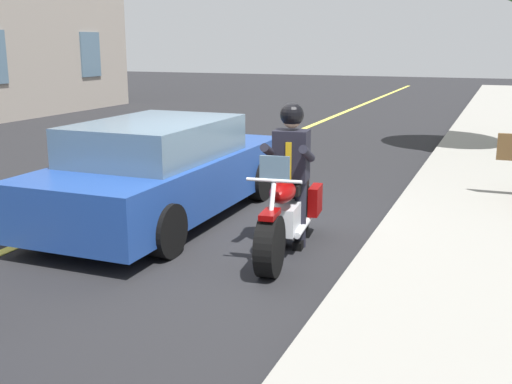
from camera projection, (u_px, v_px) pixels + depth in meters
The scene contains 5 objects.
ground_plane at pixel (217, 232), 8.15m from camera, with size 80.00×80.00×0.00m, color black.
lane_center_stripe at pixel (91, 216), 8.88m from camera, with size 60.00×0.16×0.01m, color #E5DB4C.
motorcycle_main at pixel (287, 214), 7.29m from camera, with size 2.22×0.76×1.26m.
rider_main at pixel (291, 163), 7.33m from camera, with size 0.67×0.60×1.74m.
car_dark at pixel (163, 171), 8.59m from camera, with size 4.60×1.92×1.40m.
Camera 1 is at (7.05, 3.39, 2.41)m, focal length 43.62 mm.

